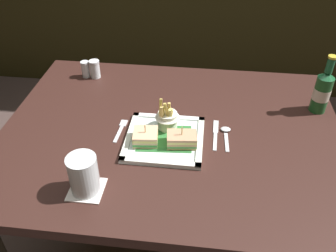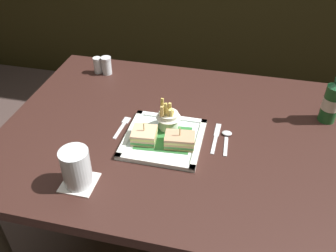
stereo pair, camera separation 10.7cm
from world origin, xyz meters
name	(u,v)px [view 1 (the left image)]	position (x,y,z in m)	size (l,w,h in m)	color
ground_plane	(170,251)	(0.00, 0.00, 0.00)	(6.00, 6.00, 0.00)	#473632
dining_table	(171,150)	(0.00, 0.00, 0.65)	(1.20, 0.93, 0.74)	#341C18
square_plate	(164,139)	(-0.02, -0.06, 0.75)	(0.26, 0.26, 0.02)	white
sandwich_half_left	(146,137)	(-0.08, -0.09, 0.77)	(0.09, 0.09, 0.07)	#D7B680
sandwich_half_right	(182,139)	(0.04, -0.09, 0.77)	(0.10, 0.07, 0.07)	tan
fries_cup	(167,118)	(-0.01, 0.00, 0.80)	(0.09, 0.09, 0.11)	silver
beer_bottle	(322,91)	(0.54, 0.19, 0.83)	(0.06, 0.06, 0.23)	#1E5525
drink_coaster	(87,190)	(-0.21, -0.31, 0.74)	(0.10, 0.10, 0.00)	white
water_glass	(84,177)	(-0.21, -0.31, 0.80)	(0.09, 0.09, 0.12)	silver
fork	(121,129)	(-0.18, -0.02, 0.74)	(0.03, 0.13, 0.00)	silver
knife	(215,133)	(0.16, 0.00, 0.74)	(0.02, 0.17, 0.00)	silver
spoon	(226,133)	(0.19, 0.00, 0.75)	(0.04, 0.13, 0.01)	silver
salt_shaker	(86,70)	(-0.41, 0.33, 0.77)	(0.04, 0.04, 0.07)	silver
pepper_shaker	(95,70)	(-0.37, 0.33, 0.78)	(0.04, 0.04, 0.08)	silver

